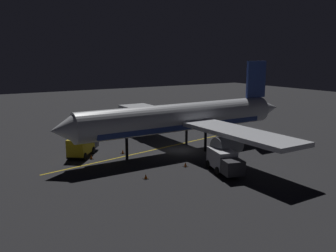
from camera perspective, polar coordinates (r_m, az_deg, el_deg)
The scene contains 10 objects.
ground_plane at distance 49.12m, azimuth 1.99°, elevation -3.89°, with size 180.00×180.00×0.20m, color #29292C.
apron_guide_stripe at distance 48.66m, azimuth -3.18°, elevation -3.92°, with size 0.24×29.49×0.01m, color gold.
airliner at distance 48.53m, azimuth 2.62°, elevation 1.20°, with size 35.20×35.25×11.67m.
baggage_truck at distance 47.54m, azimuth -13.15°, elevation -2.96°, with size 5.99×5.44×2.50m.
catering_truck at distance 40.09m, azimuth 8.72°, elevation -5.47°, with size 5.78×3.47×2.41m.
ground_crew_worker at distance 47.25m, azimuth -14.00°, elevation -3.58°, with size 0.40×0.40×1.74m.
traffic_cone_near_left at distance 47.68m, azimuth -7.06°, elevation -3.99°, with size 0.50×0.50×0.55m.
traffic_cone_near_right at distance 41.92m, azimuth 2.73°, elevation -6.02°, with size 0.50×0.50×0.55m.
traffic_cone_under_wing at distance 45.82m, azimuth -11.86°, elevation -4.77°, with size 0.50×0.50×0.55m.
traffic_cone_far at distance 37.94m, azimuth -3.48°, elevation -7.87°, with size 0.50×0.50×0.55m.
Camera 1 is at (-39.52, 26.33, 12.46)m, focal length 39.16 mm.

